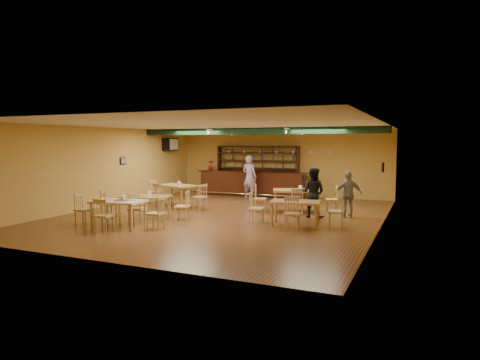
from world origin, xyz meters
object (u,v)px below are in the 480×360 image
at_px(patron_right_a, 313,193).
at_px(patron_bar, 249,177).
at_px(dining_table_b, 296,201).
at_px(dining_table_c, 145,208).
at_px(dining_table_d, 295,213).
at_px(near_table, 119,214).
at_px(dining_table_a, 177,196).
at_px(bar_counter, 252,184).

bearing_deg(patron_right_a, patron_bar, -36.77).
xyz_separation_m(dining_table_b, dining_table_c, (-3.93, -3.33, -0.02)).
distance_m(dining_table_b, dining_table_d, 2.39).
bearing_deg(near_table, patron_bar, 75.32).
bearing_deg(dining_table_a, near_table, -64.56).
relative_size(bar_counter, dining_table_c, 3.39).
xyz_separation_m(patron_bar, patron_right_a, (3.68, -3.52, -0.13)).
bearing_deg(dining_table_d, dining_table_a, 151.57).
distance_m(near_table, patron_bar, 7.44).
xyz_separation_m(near_table, patron_bar, (1.02, 7.35, 0.55)).
distance_m(dining_table_a, dining_table_c, 2.94).
distance_m(bar_counter, dining_table_a, 4.28).
height_order(near_table, patron_bar, patron_bar).
relative_size(dining_table_b, near_table, 1.09).
relative_size(bar_counter, patron_bar, 2.73).
bearing_deg(patron_right_a, dining_table_c, 35.13).
bearing_deg(dining_table_b, patron_right_a, -64.00).
height_order(dining_table_b, near_table, dining_table_b).
relative_size(bar_counter, patron_right_a, 3.16).
height_order(dining_table_a, dining_table_d, dining_table_a).
xyz_separation_m(dining_table_c, patron_bar, (1.06, 6.05, 0.56)).
xyz_separation_m(bar_counter, dining_table_a, (-1.50, -4.01, -0.16)).
bearing_deg(patron_right_a, dining_table_b, -38.04).
bearing_deg(bar_counter, patron_bar, -75.91).
xyz_separation_m(dining_table_b, patron_bar, (-2.88, 2.72, 0.55)).
distance_m(bar_counter, dining_table_d, 6.93).
height_order(dining_table_b, dining_table_d, dining_table_b).
xyz_separation_m(dining_table_a, dining_table_d, (5.23, -1.83, -0.05)).
relative_size(dining_table_b, dining_table_c, 1.04).
relative_size(bar_counter, dining_table_a, 3.16).
distance_m(bar_counter, patron_bar, 0.93).
bearing_deg(patron_right_a, bar_counter, -41.23).
height_order(bar_counter, dining_table_a, bar_counter).
bearing_deg(patron_right_a, dining_table_d, 91.28).
bearing_deg(dining_table_b, patron_bar, 117.63).
xyz_separation_m(dining_table_c, dining_table_d, (4.58, 1.04, -0.02)).
bearing_deg(patron_bar, dining_table_b, 147.98).
xyz_separation_m(bar_counter, patron_bar, (0.21, -0.83, 0.38)).
relative_size(dining_table_b, patron_bar, 0.84).
bearing_deg(bar_counter, dining_table_a, -110.51).
xyz_separation_m(dining_table_b, near_table, (-3.90, -4.63, -0.01)).
relative_size(bar_counter, dining_table_b, 3.26).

